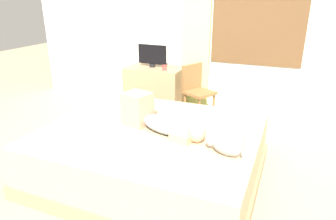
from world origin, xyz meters
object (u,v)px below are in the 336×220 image
(person_lying, at_px, (159,120))
(desk, at_px, (156,89))
(cup, at_px, (164,68))
(chair_by_desk, at_px, (196,88))
(cat, at_px, (224,147))
(bed, at_px, (152,153))
(tv_monitor, at_px, (152,55))

(person_lying, xyz_separation_m, desk, (-0.86, 1.77, -0.28))
(cup, bearing_deg, chair_by_desk, 1.59)
(cat, relative_size, chair_by_desk, 0.40)
(cup, height_order, chair_by_desk, chair_by_desk)
(person_lying, bearing_deg, cup, 111.52)
(cat, bearing_deg, chair_by_desk, 114.24)
(cup, distance_m, chair_by_desk, 0.58)
(bed, relative_size, cup, 26.48)
(cat, xyz_separation_m, tv_monitor, (-1.62, 2.01, 0.32))
(desk, relative_size, cup, 10.91)
(cat, bearing_deg, cup, 126.06)
(bed, height_order, tv_monitor, tv_monitor)
(person_lying, bearing_deg, bed, -179.87)
(cat, height_order, chair_by_desk, chair_by_desk)
(person_lying, xyz_separation_m, cup, (-0.64, 1.62, 0.13))
(cat, relative_size, desk, 0.39)
(person_lying, height_order, desk, person_lying)
(cup, bearing_deg, desk, 146.55)
(bed, relative_size, cat, 6.27)
(desk, xyz_separation_m, chair_by_desk, (0.73, -0.13, 0.14))
(cup, bearing_deg, cat, -53.94)
(person_lying, distance_m, desk, 1.99)
(person_lying, bearing_deg, chair_by_desk, 94.52)
(cat, height_order, desk, cat)
(desk, bearing_deg, cup, -33.45)
(bed, relative_size, tv_monitor, 4.54)
(cat, bearing_deg, bed, 163.60)
(desk, height_order, chair_by_desk, chair_by_desk)
(cup, bearing_deg, person_lying, -68.48)
(chair_by_desk, bearing_deg, desk, 169.76)
(person_lying, distance_m, cup, 1.75)
(person_lying, relative_size, cup, 11.39)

